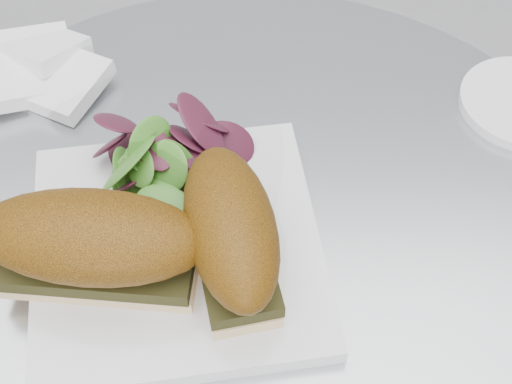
# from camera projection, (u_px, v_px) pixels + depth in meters

# --- Properties ---
(table) EXTENTS (0.70, 0.70, 0.73)m
(table) POSITION_uv_depth(u_px,v_px,m) (250.00, 361.00, 0.81)
(table) COLOR #A7AAAE
(table) RESTS_ON ground
(plate) EXTENTS (0.27, 0.27, 0.02)m
(plate) POSITION_uv_depth(u_px,v_px,m) (177.00, 247.00, 0.60)
(plate) COLOR white
(plate) RESTS_ON table
(sandwich_left) EXTENTS (0.19, 0.10, 0.08)m
(sandwich_left) POSITION_uv_depth(u_px,v_px,m) (93.00, 243.00, 0.54)
(sandwich_left) COLOR beige
(sandwich_left) RESTS_ON plate
(sandwich_right) EXTENTS (0.10, 0.16, 0.08)m
(sandwich_right) POSITION_uv_depth(u_px,v_px,m) (231.00, 232.00, 0.55)
(sandwich_right) COLOR beige
(sandwich_right) RESTS_ON plate
(salad) EXTENTS (0.12, 0.12, 0.05)m
(salad) POSITION_uv_depth(u_px,v_px,m) (159.00, 157.00, 0.62)
(salad) COLOR #427E29
(salad) RESTS_ON plate
(napkin) EXTENTS (0.14, 0.14, 0.02)m
(napkin) POSITION_uv_depth(u_px,v_px,m) (44.00, 79.00, 0.73)
(napkin) COLOR white
(napkin) RESTS_ON table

